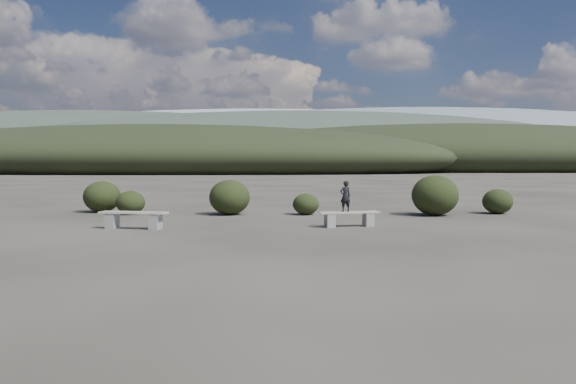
{
  "coord_description": "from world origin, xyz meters",
  "views": [
    {
      "loc": [
        0.7,
        -11.22,
        1.87
      ],
      "look_at": [
        0.51,
        3.5,
        1.1
      ],
      "focal_mm": 35.0,
      "sensor_mm": 36.0,
      "label": 1
    }
  ],
  "objects": [
    {
      "name": "ground",
      "position": [
        0.0,
        0.0,
        0.0
      ],
      "size": [
        1200.0,
        1200.0,
        0.0
      ],
      "primitive_type": "plane",
      "color": "#2A2621",
      "rests_on": "ground"
    },
    {
      "name": "seated_person",
      "position": [
        2.16,
        5.05,
        0.9
      ],
      "size": [
        0.38,
        0.31,
        0.9
      ],
      "primitive_type": "imported",
      "rotation": [
        0.0,
        0.0,
        3.48
      ],
      "color": "black",
      "rests_on": "bench_right"
    },
    {
      "name": "mountain_ridges",
      "position": [
        -7.48,
        339.06,
        10.84
      ],
      "size": [
        500.0,
        400.0,
        56.0
      ],
      "color": "black",
      "rests_on": "ground"
    },
    {
      "name": "shrub_c",
      "position": [
        1.09,
        8.87,
        0.38
      ],
      "size": [
        0.95,
        0.95,
        0.76
      ],
      "primitive_type": "ellipsoid",
      "color": "black",
      "rests_on": "ground"
    },
    {
      "name": "bench_left",
      "position": [
        -3.86,
        4.48,
        0.3
      ],
      "size": [
        2.0,
        0.71,
        0.49
      ],
      "rotation": [
        0.0,
        0.0,
        -0.16
      ],
      "color": "slate",
      "rests_on": "ground"
    },
    {
      "name": "shrub_d",
      "position": [
        5.65,
        8.63,
        0.72
      ],
      "size": [
        1.64,
        1.64,
        1.43
      ],
      "primitive_type": "ellipsoid",
      "color": "black",
      "rests_on": "ground"
    },
    {
      "name": "shrub_b",
      "position": [
        -1.66,
        8.85,
        0.63
      ],
      "size": [
        1.47,
        1.47,
        1.26
      ],
      "primitive_type": "ellipsoid",
      "color": "black",
      "rests_on": "ground"
    },
    {
      "name": "bench_right",
      "position": [
        2.28,
        5.08,
        0.27
      ],
      "size": [
        1.82,
        0.82,
        0.45
      ],
      "rotation": [
        0.0,
        0.0,
        0.26
      ],
      "color": "slate",
      "rests_on": "ground"
    },
    {
      "name": "shrub_a",
      "position": [
        -5.26,
        8.94,
        0.43
      ],
      "size": [
        1.04,
        1.04,
        0.85
      ],
      "primitive_type": "ellipsoid",
      "color": "black",
      "rests_on": "ground"
    },
    {
      "name": "shrub_f",
      "position": [
        -6.59,
        9.81,
        0.59
      ],
      "size": [
        1.39,
        1.39,
        1.18
      ],
      "primitive_type": "ellipsoid",
      "color": "black",
      "rests_on": "ground"
    },
    {
      "name": "shrub_e",
      "position": [
        8.12,
        9.35,
        0.45
      ],
      "size": [
        1.09,
        1.09,
        0.91
      ],
      "primitive_type": "ellipsoid",
      "color": "black",
      "rests_on": "ground"
    }
  ]
}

